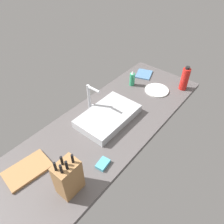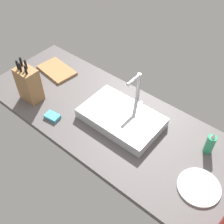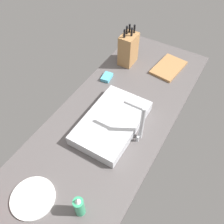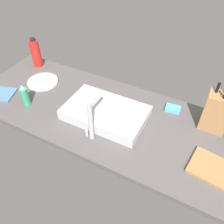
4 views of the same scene
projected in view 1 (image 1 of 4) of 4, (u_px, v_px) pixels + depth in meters
The scene contains 10 objects.
countertop_slab at pixel (109, 123), 164.40cm from camera, with size 185.56×66.73×3.50cm, color #514C4C.
sink_basin at pixel (108, 116), 162.96cm from camera, with size 47.62×29.66×6.42cm, color #B7BABF.
faucet at pixel (90, 97), 162.52cm from camera, with size 5.50×12.36×24.64cm.
knife_block at pixel (68, 177), 114.53cm from camera, with size 13.71×10.03×28.56cm.
cutting_board at pixel (27, 170), 130.44cm from camera, with size 27.06×17.10×1.80cm, color #9E7042.
soap_bottle at pixel (132, 79), 195.55cm from camera, with size 4.82×4.82×14.76cm.
water_bottle at pixel (185, 79), 188.46cm from camera, with size 6.99×6.99×22.50cm.
dinner_plate at pixel (157, 90), 192.48cm from camera, with size 21.24×21.24×1.20cm, color white.
dish_towel at pixel (144, 74), 212.66cm from camera, with size 17.23×14.29×1.20cm, color teal.
dish_sponge at pixel (103, 164), 133.25cm from camera, with size 9.00×6.00×2.40cm, color #4CA3BC.
Camera 1 is at (-89.11, -75.55, 117.74)cm, focal length 34.19 mm.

